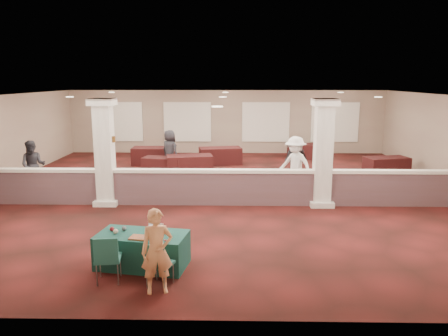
{
  "coord_description": "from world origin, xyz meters",
  "views": [
    {
      "loc": [
        0.33,
        -14.29,
        3.76
      ],
      "look_at": [
        0.08,
        -2.0,
        1.24
      ],
      "focal_mm": 35.0,
      "sensor_mm": 36.0,
      "label": 1
    }
  ],
  "objects_px": {
    "far_table_front_left": "(163,165)",
    "far_table_front_right": "(386,166)",
    "far_table_back_left": "(154,156)",
    "attendee_d": "(170,151)",
    "attendee_a": "(33,165)",
    "attendee_c": "(296,160)",
    "attendee_b": "(295,165)",
    "woman": "(157,251)",
    "far_table_back_center": "(220,156)",
    "near_table": "(142,250)",
    "conf_chair_main": "(157,261)",
    "far_table_front_center": "(190,164)",
    "conf_chair_side": "(107,256)",
    "far_table_back_right": "(306,151)"
  },
  "relations": [
    {
      "from": "far_table_back_right",
      "to": "attendee_b",
      "type": "height_order",
      "value": "attendee_b"
    },
    {
      "from": "conf_chair_side",
      "to": "far_table_back_right",
      "type": "bearing_deg",
      "value": 58.5
    },
    {
      "from": "far_table_front_center",
      "to": "attendee_b",
      "type": "height_order",
      "value": "attendee_b"
    },
    {
      "from": "far_table_front_right",
      "to": "far_table_front_left",
      "type": "bearing_deg",
      "value": 180.0
    },
    {
      "from": "far_table_front_left",
      "to": "far_table_back_right",
      "type": "distance_m",
      "value": 7.24
    },
    {
      "from": "woman",
      "to": "far_table_back_center",
      "type": "height_order",
      "value": "woman"
    },
    {
      "from": "far_table_back_left",
      "to": "attendee_d",
      "type": "height_order",
      "value": "attendee_d"
    },
    {
      "from": "far_table_back_center",
      "to": "conf_chair_main",
      "type": "bearing_deg",
      "value": -93.84
    },
    {
      "from": "far_table_front_right",
      "to": "near_table",
      "type": "bearing_deg",
      "value": -131.74
    },
    {
      "from": "far_table_front_right",
      "to": "attendee_a",
      "type": "bearing_deg",
      "value": -167.85
    },
    {
      "from": "conf_chair_side",
      "to": "far_table_front_right",
      "type": "bearing_deg",
      "value": 41.18
    },
    {
      "from": "attendee_b",
      "to": "far_table_back_center",
      "type": "bearing_deg",
      "value": 157.56
    },
    {
      "from": "attendee_c",
      "to": "conf_chair_main",
      "type": "bearing_deg",
      "value": -146.11
    },
    {
      "from": "near_table",
      "to": "far_table_front_right",
      "type": "distance_m",
      "value": 12.02
    },
    {
      "from": "conf_chair_main",
      "to": "conf_chair_side",
      "type": "xyz_separation_m",
      "value": [
        -0.96,
        0.16,
        0.04
      ]
    },
    {
      "from": "conf_chair_side",
      "to": "far_table_front_center",
      "type": "xyz_separation_m",
      "value": [
        0.57,
        9.74,
        -0.18
      ]
    },
    {
      "from": "conf_chair_main",
      "to": "far_table_back_left",
      "type": "xyz_separation_m",
      "value": [
        -2.17,
        11.76,
        -0.13
      ]
    },
    {
      "from": "far_table_back_left",
      "to": "attendee_d",
      "type": "xyz_separation_m",
      "value": [
        0.91,
        -1.36,
        0.47
      ]
    },
    {
      "from": "conf_chair_main",
      "to": "attendee_b",
      "type": "height_order",
      "value": "attendee_b"
    },
    {
      "from": "woman",
      "to": "far_table_front_left",
      "type": "xyz_separation_m",
      "value": [
        -1.5,
        10.07,
        -0.45
      ]
    },
    {
      "from": "far_table_front_right",
      "to": "far_table_back_right",
      "type": "distance_m",
      "value": 4.4
    },
    {
      "from": "attendee_b",
      "to": "attendee_c",
      "type": "relative_size",
      "value": 1.12
    },
    {
      "from": "attendee_a",
      "to": "attendee_d",
      "type": "distance_m",
      "value": 5.35
    },
    {
      "from": "far_table_back_right",
      "to": "far_table_back_left",
      "type": "bearing_deg",
      "value": -166.87
    },
    {
      "from": "far_table_back_center",
      "to": "attendee_c",
      "type": "distance_m",
      "value": 4.54
    },
    {
      "from": "attendee_a",
      "to": "attendee_b",
      "type": "height_order",
      "value": "attendee_b"
    },
    {
      "from": "far_table_back_center",
      "to": "attendee_b",
      "type": "distance_m",
      "value": 5.66
    },
    {
      "from": "attendee_a",
      "to": "attendee_c",
      "type": "height_order",
      "value": "attendee_a"
    },
    {
      "from": "attendee_a",
      "to": "far_table_back_left",
      "type": "bearing_deg",
      "value": 45.54
    },
    {
      "from": "far_table_front_center",
      "to": "attendee_c",
      "type": "distance_m",
      "value": 4.36
    },
    {
      "from": "far_table_back_right",
      "to": "far_table_back_center",
      "type": "bearing_deg",
      "value": -159.46
    },
    {
      "from": "far_table_back_right",
      "to": "attendee_a",
      "type": "xyz_separation_m",
      "value": [
        -10.34,
        -6.3,
        0.51
      ]
    },
    {
      "from": "near_table",
      "to": "far_table_back_left",
      "type": "bearing_deg",
      "value": 108.25
    },
    {
      "from": "conf_chair_main",
      "to": "attendee_c",
      "type": "relative_size",
      "value": 0.51
    },
    {
      "from": "far_table_front_left",
      "to": "far_table_front_right",
      "type": "relative_size",
      "value": 0.95
    },
    {
      "from": "woman",
      "to": "far_table_front_center",
      "type": "height_order",
      "value": "woman"
    },
    {
      "from": "woman",
      "to": "far_table_front_right",
      "type": "height_order",
      "value": "woman"
    },
    {
      "from": "far_table_front_center",
      "to": "attendee_c",
      "type": "height_order",
      "value": "attendee_c"
    },
    {
      "from": "woman",
      "to": "far_table_back_right",
      "type": "bearing_deg",
      "value": 56.28
    },
    {
      "from": "far_table_back_left",
      "to": "attendee_b",
      "type": "height_order",
      "value": "attendee_b"
    },
    {
      "from": "conf_chair_side",
      "to": "far_table_back_left",
      "type": "relative_size",
      "value": 0.49
    },
    {
      "from": "near_table",
      "to": "conf_chair_side",
      "type": "relative_size",
      "value": 1.94
    },
    {
      "from": "attendee_a",
      "to": "attendee_c",
      "type": "relative_size",
      "value": 1.01
    },
    {
      "from": "near_table",
      "to": "far_table_front_left",
      "type": "xyz_separation_m",
      "value": [
        -1.0,
        8.97,
        -0.02
      ]
    },
    {
      "from": "near_table",
      "to": "far_table_back_right",
      "type": "height_order",
      "value": "far_table_back_right"
    },
    {
      "from": "attendee_b",
      "to": "attendee_d",
      "type": "height_order",
      "value": "attendee_b"
    },
    {
      "from": "far_table_back_left",
      "to": "far_table_front_left",
      "type": "bearing_deg",
      "value": -69.4
    },
    {
      "from": "conf_chair_side",
      "to": "far_table_back_right",
      "type": "relative_size",
      "value": 0.54
    },
    {
      "from": "attendee_b",
      "to": "far_table_front_left",
      "type": "bearing_deg",
      "value": -171.81
    },
    {
      "from": "woman",
      "to": "attendee_c",
      "type": "bearing_deg",
      "value": 52.84
    }
  ]
}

